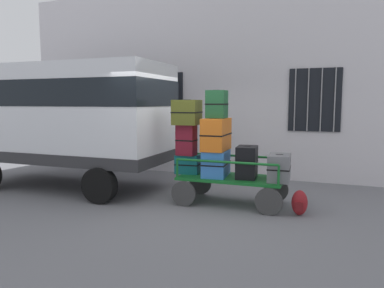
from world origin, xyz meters
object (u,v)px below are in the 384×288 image
(suitcase_midleft_middle, at_px, (216,134))
(suitcase_left_top, at_px, (187,112))
(suitcase_midleft_top, at_px, (217,104))
(van, at_px, (67,113))
(suitcase_left_bottom, at_px, (188,164))
(luggage_cart, at_px, (231,183))
(backpack, at_px, (300,203))
(suitcase_midright_bottom, at_px, (279,168))
(suitcase_midleft_bottom, at_px, (216,163))
(suitcase_center_bottom, at_px, (247,162))
(suitcase_left_middle, at_px, (186,140))

(suitcase_midleft_middle, bearing_deg, suitcase_left_top, 179.91)
(suitcase_left_top, xyz_separation_m, suitcase_midleft_top, (0.60, 0.02, 0.16))
(van, relative_size, suitcase_left_bottom, 9.32)
(luggage_cart, height_order, suitcase_midleft_middle, suitcase_midleft_middle)
(suitcase_midleft_middle, distance_m, backpack, 1.97)
(suitcase_midright_bottom, distance_m, backpack, 0.72)
(luggage_cart, relative_size, suitcase_midleft_middle, 2.63)
(suitcase_midleft_bottom, height_order, suitcase_midleft_middle, suitcase_midleft_middle)
(suitcase_midleft_middle, xyz_separation_m, backpack, (1.60, -0.29, -1.12))
(suitcase_center_bottom, bearing_deg, luggage_cart, 179.63)
(suitcase_left_bottom, relative_size, suitcase_left_top, 0.89)
(suitcase_midleft_top, distance_m, suitcase_midright_bottom, 1.66)
(suitcase_left_top, bearing_deg, luggage_cart, 0.06)
(suitcase_left_top, distance_m, suitcase_midleft_middle, 0.73)
(suitcase_center_bottom, bearing_deg, suitcase_midleft_middle, 180.00)
(suitcase_left_bottom, relative_size, suitcase_midleft_bottom, 0.65)
(luggage_cart, distance_m, suitcase_left_top, 1.62)
(backpack, bearing_deg, suitcase_left_bottom, 171.54)
(luggage_cart, xyz_separation_m, suitcase_midleft_bottom, (-0.30, 0.01, 0.37))
(suitcase_center_bottom, relative_size, suitcase_midright_bottom, 0.97)
(suitcase_left_bottom, xyz_separation_m, suitcase_midright_bottom, (1.81, -0.07, 0.05))
(suitcase_left_bottom, relative_size, suitcase_left_middle, 0.83)
(van, distance_m, suitcase_midright_bottom, 4.87)
(suitcase_center_bottom, bearing_deg, suitcase_midleft_bottom, 179.17)
(van, distance_m, suitcase_left_middle, 3.01)
(luggage_cart, height_order, suitcase_midleft_top, suitcase_midleft_top)
(suitcase_left_bottom, bearing_deg, luggage_cart, -2.29)
(suitcase_left_bottom, distance_m, suitcase_center_bottom, 1.21)
(van, height_order, luggage_cart, van)
(suitcase_left_top, distance_m, suitcase_midright_bottom, 2.06)
(suitcase_left_middle, bearing_deg, suitcase_midleft_bottom, 3.98)
(luggage_cart, bearing_deg, suitcase_center_bottom, -0.37)
(suitcase_left_middle, bearing_deg, suitcase_left_top, 90.00)
(suitcase_midleft_middle, bearing_deg, suitcase_left_middle, -176.85)
(suitcase_center_bottom, height_order, backpack, suitcase_center_bottom)
(suitcase_left_middle, bearing_deg, suitcase_midright_bottom, 0.19)
(luggage_cart, xyz_separation_m, suitcase_center_bottom, (0.30, -0.00, 0.43))
(luggage_cart, relative_size, suitcase_left_top, 3.67)
(suitcase_left_middle, height_order, suitcase_center_bottom, suitcase_left_middle)
(suitcase_midleft_top, bearing_deg, luggage_cart, -2.73)
(luggage_cart, xyz_separation_m, suitcase_midleft_top, (-0.30, 0.01, 1.51))
(suitcase_left_middle, xyz_separation_m, suitcase_midright_bottom, (1.81, 0.01, -0.44))
(suitcase_midleft_middle, bearing_deg, suitcase_midright_bottom, -1.29)
(suitcase_midleft_bottom, bearing_deg, suitcase_left_middle, -176.02)
(suitcase_midleft_middle, distance_m, suitcase_midright_bottom, 1.33)
(van, xyz_separation_m, suitcase_midleft_top, (3.57, -0.09, 0.21))
(van, distance_m, backpack, 5.39)
(luggage_cart, height_order, suitcase_left_bottom, suitcase_left_bottom)
(luggage_cart, bearing_deg, suitcase_left_top, -179.94)
(suitcase_left_middle, xyz_separation_m, backpack, (2.20, -0.26, -0.99))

